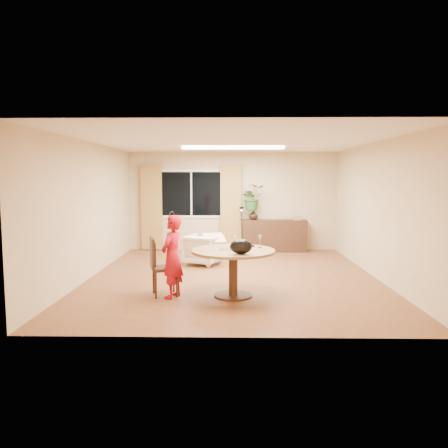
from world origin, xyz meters
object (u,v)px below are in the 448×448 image
(dining_table, at_px, (233,260))
(sideboard, at_px, (274,236))
(dining_chair, at_px, (165,266))
(child, at_px, (172,257))
(armchair, at_px, (203,250))

(dining_table, distance_m, sideboard, 4.56)
(dining_chair, bearing_deg, sideboard, 46.98)
(dining_chair, distance_m, sideboard, 4.89)
(child, relative_size, sideboard, 0.80)
(dining_chair, relative_size, sideboard, 0.58)
(armchair, bearing_deg, dining_chair, 102.77)
(child, distance_m, armchair, 2.74)
(dining_table, height_order, armchair, dining_table)
(child, bearing_deg, sideboard, 175.19)
(dining_table, distance_m, dining_chair, 1.12)
(child, xyz_separation_m, armchair, (0.31, 2.70, -0.33))
(dining_chair, relative_size, child, 0.72)
(dining_chair, height_order, child, child)
(dining_chair, height_order, armchair, dining_chair)
(sideboard, bearing_deg, armchair, -134.35)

